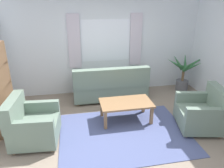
% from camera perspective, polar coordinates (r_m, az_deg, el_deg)
% --- Properties ---
extents(ground_plane, '(6.24, 6.24, 0.00)m').
position_cam_1_polar(ground_plane, '(4.31, 3.33, -13.14)').
color(ground_plane, gray).
extents(wall_back, '(5.32, 0.12, 2.60)m').
position_cam_1_polar(wall_back, '(5.87, -1.83, 10.31)').
color(wall_back, silver).
rests_on(wall_back, ground_plane).
extents(window_with_curtains, '(1.98, 0.07, 1.40)m').
position_cam_1_polar(window_with_curtains, '(5.76, -1.71, 11.61)').
color(window_with_curtains, white).
extents(area_rug, '(2.50, 1.89, 0.01)m').
position_cam_1_polar(area_rug, '(4.31, 3.34, -13.07)').
color(area_rug, '#4C5684').
rests_on(area_rug, ground_plane).
extents(couch, '(1.90, 0.82, 0.92)m').
position_cam_1_polar(couch, '(5.53, -0.53, -0.50)').
color(couch, slate).
rests_on(couch, ground_plane).
extents(armchair_left, '(0.88, 0.90, 0.88)m').
position_cam_1_polar(armchair_left, '(4.18, -20.85, -10.15)').
color(armchair_left, slate).
rests_on(armchair_left, ground_plane).
extents(armchair_right, '(0.98, 1.00, 0.88)m').
position_cam_1_polar(armchair_right, '(4.67, 23.21, -7.06)').
color(armchair_right, slate).
rests_on(armchair_right, ground_plane).
extents(coffee_table, '(1.10, 0.64, 0.44)m').
position_cam_1_polar(coffee_table, '(4.55, 3.79, -5.52)').
color(coffee_table, olive).
rests_on(coffee_table, ground_plane).
extents(potted_plant, '(1.23, 1.04, 1.06)m').
position_cam_1_polar(potted_plant, '(6.36, 18.70, 2.53)').
color(potted_plant, '#56565B').
rests_on(potted_plant, ground_plane).
extents(bookshelf, '(0.30, 0.94, 1.72)m').
position_cam_1_polar(bookshelf, '(4.69, -27.96, -2.08)').
color(bookshelf, brown).
rests_on(bookshelf, ground_plane).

